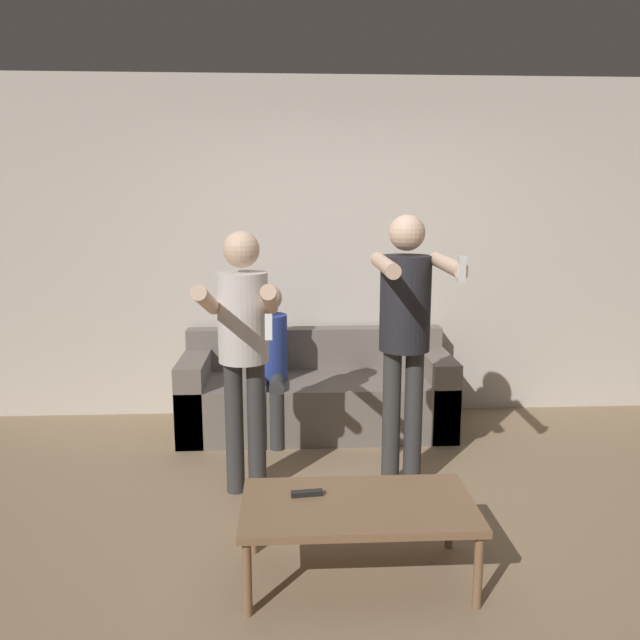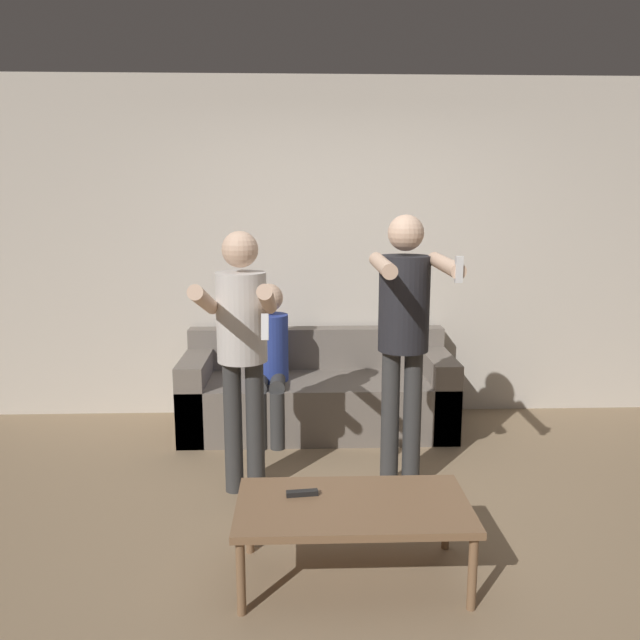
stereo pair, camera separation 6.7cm
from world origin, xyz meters
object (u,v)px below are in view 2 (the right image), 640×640
at_px(person_standing_left, 242,336).
at_px(person_seated, 269,355).
at_px(person_standing_right, 404,323).
at_px(couch, 318,395).
at_px(remote_on_table, 302,493).
at_px(coffee_table, 353,510).

height_order(person_standing_left, person_seated, person_standing_left).
height_order(person_standing_left, person_standing_right, person_standing_right).
bearing_deg(couch, person_standing_left, -113.68).
bearing_deg(person_seated, remote_on_table, -82.50).
height_order(couch, person_seated, person_seated).
distance_m(person_standing_left, coffee_table, 1.24).
bearing_deg(remote_on_table, person_standing_left, 112.71).
height_order(couch, person_standing_right, person_standing_right).
bearing_deg(person_standing_left, couch, 66.32).
xyz_separation_m(couch, person_standing_right, (0.47, -1.08, 0.78)).
height_order(person_standing_left, remote_on_table, person_standing_left).
relative_size(person_standing_left, person_seated, 1.38).
distance_m(couch, person_standing_right, 1.41).
bearing_deg(person_seated, coffee_table, -75.79).
xyz_separation_m(person_standing_left, remote_on_table, (0.34, -0.82, -0.58)).
relative_size(person_standing_right, remote_on_table, 10.91).
relative_size(person_standing_left, remote_on_table, 10.31).
distance_m(couch, person_seated, 0.53).
relative_size(person_standing_left, person_standing_right, 0.95).
relative_size(person_standing_right, coffee_table, 1.56).
bearing_deg(person_standing_left, person_standing_right, 0.26).
xyz_separation_m(couch, person_standing_left, (-0.47, -1.08, 0.71)).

